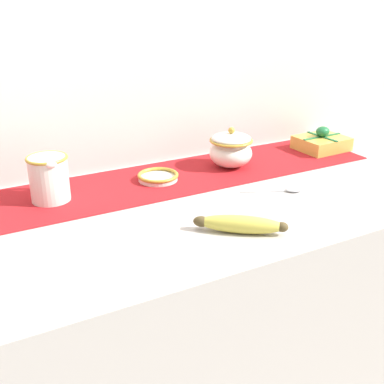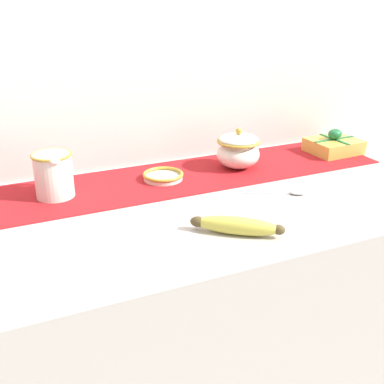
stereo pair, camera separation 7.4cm
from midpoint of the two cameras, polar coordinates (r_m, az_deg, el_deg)
name	(u,v)px [view 2 (the right image)]	position (r m, az deg, el deg)	size (l,w,h in m)	color
countertop	(192,342)	(1.46, 1.49, -17.34)	(1.46, 0.67, 0.88)	#B7B2AD
back_wall	(142,58)	(1.46, -4.49, 15.52)	(2.26, 0.04, 2.40)	silver
table_runner	(165,179)	(1.38, -1.65, 1.50)	(1.35, 0.28, 0.00)	#A8191E
cream_pitcher	(53,173)	(1.28, -14.54, 2.13)	(0.10, 0.12, 0.12)	white
sugar_bowl	(238,150)	(1.47, 6.95, 4.94)	(0.13, 0.13, 0.12)	white
small_dish	(163,176)	(1.37, -1.91, 1.90)	(0.12, 0.12, 0.02)	white
banana	(237,226)	(1.07, 7.31, -4.00)	(0.18, 0.15, 0.04)	#DBCC4C
spoon	(294,193)	(1.32, 13.60, -0.09)	(0.16, 0.09, 0.01)	#B7B7BC
gift_box	(334,145)	(1.69, 17.66, 5.31)	(0.16, 0.14, 0.08)	gold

